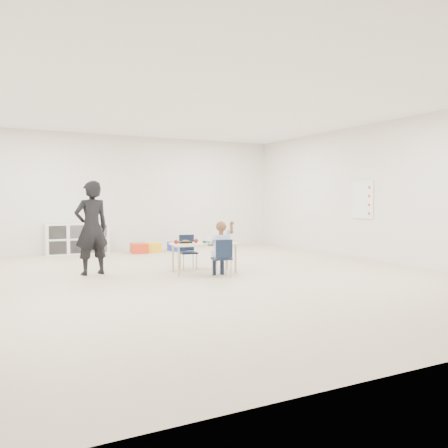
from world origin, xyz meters
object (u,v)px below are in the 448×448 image
child (222,247)px  adult (91,228)px  table (204,257)px  chair_near (222,258)px  cubby_shelf (77,239)px

child → adult: (-1.82, 1.18, 0.30)m
child → table: bearing=106.8°
chair_near → cubby_shelf: (-1.48, 4.38, 0.04)m
child → cubby_shelf: size_ratio=0.69×
table → child: bearing=-73.2°
child → adult: 2.19m
table → child: child is taller
chair_near → adult: size_ratio=0.39×
table → adult: size_ratio=0.76×
cubby_shelf → adult: 3.25m
child → adult: bearing=156.2°
adult → child: bearing=137.0°
chair_near → child: child is taller
child → cubby_shelf: bearing=117.6°
chair_near → adult: (-1.82, 1.18, 0.48)m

